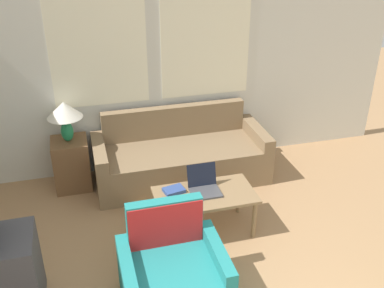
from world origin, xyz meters
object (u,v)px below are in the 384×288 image
object	(u,v)px
cup_navy	(185,202)
tv_remote	(169,203)
armchair	(172,275)
laptop	(204,186)
couch	(180,158)
book_red	(174,190)
coffee_table	(205,198)
table_lamp	(65,113)

from	to	relation	value
cup_navy	tv_remote	xyz separation A→B (m)	(-0.14, 0.07, -0.03)
armchair	laptop	xyz separation A→B (m)	(0.53, 0.86, 0.25)
couch	tv_remote	size ratio (longest dim) A/B	13.54
tv_remote	book_red	bearing A→B (deg)	63.41
coffee_table	book_red	bearing A→B (deg)	157.68
cup_navy	coffee_table	bearing A→B (deg)	29.96
couch	book_red	size ratio (longest dim) A/B	9.10
coffee_table	table_lamp	bearing A→B (deg)	135.71
table_lamp	coffee_table	distance (m)	1.86
couch	laptop	bearing A→B (deg)	-90.53
couch	table_lamp	distance (m)	1.46
armchair	tv_remote	world-z (taller)	armchair
cup_navy	book_red	distance (m)	0.26
armchair	table_lamp	bearing A→B (deg)	110.05
cup_navy	tv_remote	size ratio (longest dim) A/B	0.62
book_red	tv_remote	distance (m)	0.21
book_red	tv_remote	size ratio (longest dim) A/B	1.49
book_red	tv_remote	bearing A→B (deg)	-116.59
laptop	book_red	size ratio (longest dim) A/B	1.32
armchair	cup_navy	world-z (taller)	armchair
coffee_table	cup_navy	size ratio (longest dim) A/B	10.54
couch	tv_remote	distance (m)	1.26
laptop	cup_navy	distance (m)	0.32
cup_navy	laptop	bearing A→B (deg)	38.76
couch	laptop	distance (m)	1.08
couch	table_lamp	bearing A→B (deg)	174.42
armchair	book_red	bearing A→B (deg)	75.80
table_lamp	tv_remote	bearing A→B (deg)	-55.88
table_lamp	coffee_table	xyz separation A→B (m)	(1.27, -1.24, -0.56)
table_lamp	laptop	size ratio (longest dim) A/B	1.59
armchair	tv_remote	distance (m)	0.78
laptop	tv_remote	distance (m)	0.41
laptop	book_red	bearing A→B (deg)	168.92
armchair	coffee_table	xyz separation A→B (m)	(0.52, 0.80, 0.14)
couch	cup_navy	distance (m)	1.29
armchair	table_lamp	distance (m)	2.28
armchair	coffee_table	size ratio (longest dim) A/B	0.85
table_lamp	coffee_table	size ratio (longest dim) A/B	0.48
coffee_table	cup_navy	world-z (taller)	cup_navy
table_lamp	tv_remote	xyz separation A→B (m)	(0.88, -1.30, -0.49)
couch	coffee_table	distance (m)	1.12
laptop	tv_remote	world-z (taller)	laptop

